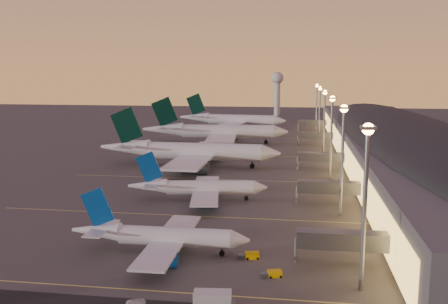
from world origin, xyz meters
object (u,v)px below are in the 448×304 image
(airliner_narrow_south, at_px, (159,236))
(baggage_tug_a, at_px, (272,274))
(radar_tower, at_px, (277,86))
(airliner_wide_near, at_px, (189,151))
(baggage_tug_b, at_px, (249,256))
(airliner_narrow_north, at_px, (198,188))
(catering_truck_a, at_px, (215,303))
(airliner_wide_far, at_px, (232,120))
(airliner_wide_mid, at_px, (215,132))

(airliner_narrow_south, bearing_deg, baggage_tug_a, -20.85)
(airliner_narrow_south, relative_size, radar_tower, 1.04)
(airliner_wide_near, xyz_separation_m, baggage_tug_a, (34.14, -91.45, -4.87))
(baggage_tug_a, bearing_deg, baggage_tug_b, 104.92)
(airliner_narrow_north, relative_size, airliner_wide_near, 0.56)
(baggage_tug_a, relative_size, baggage_tug_b, 0.92)
(airliner_wide_near, height_order, baggage_tug_b, airliner_wide_near)
(catering_truck_a, bearing_deg, airliner_narrow_south, 117.06)
(airliner_narrow_north, bearing_deg, airliner_wide_near, 96.77)
(catering_truck_a, bearing_deg, airliner_wide_far, 91.22)
(airliner_wide_mid, distance_m, catering_truck_a, 163.77)
(airliner_wide_mid, relative_size, baggage_tug_b, 16.52)
(airliner_narrow_south, xyz_separation_m, baggage_tug_b, (16.78, -0.50, -2.61))
(airliner_narrow_south, relative_size, baggage_tug_b, 8.26)
(airliner_narrow_north, distance_m, airliner_wide_far, 162.72)
(airliner_wide_mid, height_order, baggage_tug_a, airliner_wide_mid)
(airliner_narrow_south, distance_m, airliner_wide_far, 200.75)
(airliner_narrow_north, height_order, airliner_wide_far, airliner_wide_far)
(radar_tower, bearing_deg, airliner_wide_near, -96.09)
(airliner_wide_near, xyz_separation_m, radar_tower, (21.93, 205.52, 16.53))
(airliner_narrow_south, relative_size, baggage_tug_a, 9.00)
(airliner_wide_mid, bearing_deg, baggage_tug_a, -81.86)
(airliner_narrow_north, bearing_deg, airliner_wide_far, 85.88)
(airliner_wide_mid, distance_m, airliner_wide_far, 60.56)
(airliner_wide_mid, height_order, baggage_tug_b, airliner_wide_mid)
(airliner_wide_mid, bearing_deg, airliner_narrow_south, -89.61)
(radar_tower, xyz_separation_m, baggage_tug_a, (12.20, -296.97, -21.40))
(airliner_wide_near, bearing_deg, airliner_narrow_north, -73.63)
(airliner_wide_far, bearing_deg, radar_tower, 82.89)
(airliner_wide_far, bearing_deg, airliner_wide_mid, -82.77)
(airliner_narrow_south, bearing_deg, airliner_wide_far, 93.51)
(airliner_wide_mid, bearing_deg, radar_tower, 76.81)
(radar_tower, height_order, catering_truck_a, radar_tower)
(airliner_narrow_north, distance_m, baggage_tug_b, 42.35)
(airliner_wide_near, height_order, catering_truck_a, airliner_wide_near)
(radar_tower, bearing_deg, airliner_wide_mid, -98.34)
(airliner_wide_near, relative_size, airliner_wide_far, 1.02)
(airliner_wide_near, relative_size, radar_tower, 1.99)
(airliner_narrow_south, height_order, radar_tower, radar_tower)
(airliner_wide_near, bearing_deg, radar_tower, 84.91)
(airliner_narrow_south, relative_size, airliner_wide_near, 0.52)
(airliner_wide_mid, relative_size, baggage_tug_a, 18.01)
(airliner_narrow_north, relative_size, airliner_wide_mid, 0.54)
(radar_tower, height_order, baggage_tug_a, radar_tower)
(baggage_tug_a, distance_m, catering_truck_a, 15.58)
(airliner_wide_far, xyz_separation_m, baggage_tug_a, (34.38, -208.31, -4.74))
(airliner_wide_far, relative_size, catering_truck_a, 10.64)
(airliner_narrow_north, height_order, radar_tower, radar_tower)
(airliner_narrow_south, distance_m, catering_truck_a, 25.93)
(baggage_tug_b, bearing_deg, radar_tower, 78.43)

